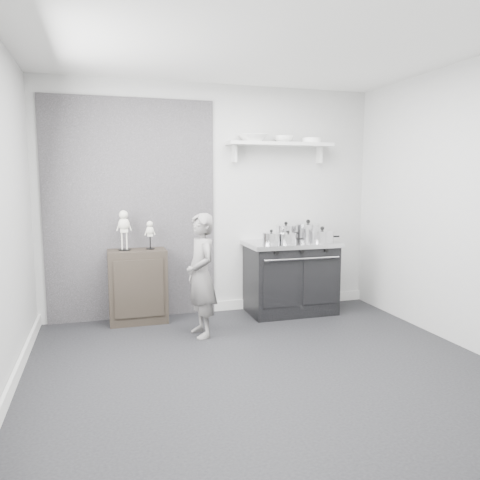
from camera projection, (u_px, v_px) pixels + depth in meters
name	position (u px, v px, depth m)	size (l,w,h in m)	color
ground	(263.00, 366.00, 4.03)	(4.00, 4.00, 0.00)	black
room_shell	(248.00, 175.00, 3.93)	(4.02, 3.62, 2.71)	#B5B5B2
wall_shelf	(280.00, 145.00, 5.59)	(1.30, 0.26, 0.24)	silver
stove	(291.00, 277.00, 5.62)	(1.08, 0.67, 0.86)	black
side_cabinet	(138.00, 286.00, 5.24)	(0.63, 0.37, 0.82)	black
child	(201.00, 275.00, 4.75)	(0.46, 0.30, 1.26)	slate
pot_front_left	(271.00, 238.00, 5.37)	(0.30, 0.21, 0.17)	silver
pot_back_left	(286.00, 233.00, 5.67)	(0.33, 0.25, 0.23)	silver
pot_back_right	(308.00, 231.00, 5.74)	(0.38, 0.30, 0.25)	silver
pot_front_right	(322.00, 236.00, 5.49)	(0.36, 0.28, 0.19)	silver
pot_front_center	(288.00, 239.00, 5.37)	(0.28, 0.20, 0.15)	silver
skeleton_full	(124.00, 227.00, 5.12)	(0.14, 0.09, 0.51)	beige
skeleton_torso	(150.00, 233.00, 5.21)	(0.10, 0.07, 0.36)	beige
bowl_large	(253.00, 138.00, 5.47)	(0.33, 0.33, 0.08)	white
bowl_small	(284.00, 139.00, 5.59)	(0.24, 0.24, 0.07)	white
plate_stack	(312.00, 141.00, 5.69)	(0.24, 0.24, 0.06)	white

